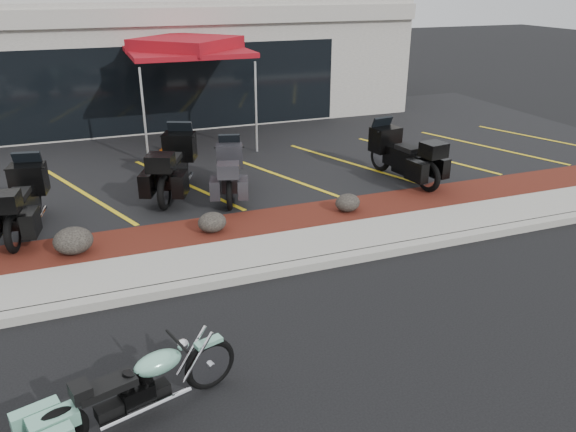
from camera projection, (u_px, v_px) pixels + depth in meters
name	position (u px, v px, depth m)	size (l,w,h in m)	color
ground	(256.00, 309.00, 8.50)	(90.00, 90.00, 0.00)	black
curb	(239.00, 277.00, 9.25)	(24.00, 0.25, 0.15)	gray
sidewalk	(228.00, 259.00, 9.85)	(24.00, 1.20, 0.15)	gray
mulch_bed	(212.00, 232.00, 10.88)	(24.00, 1.20, 0.16)	#3C110D
upper_lot	(167.00, 156.00, 15.54)	(26.00, 9.60, 0.15)	black
dealership_building	(134.00, 57.00, 20.19)	(18.00, 8.16, 4.00)	gray
boulder_left	(73.00, 241.00, 9.78)	(0.68, 0.57, 0.48)	black
boulder_mid	(212.00, 222.00, 10.64)	(0.55, 0.45, 0.39)	black
boulder_right	(348.00, 203.00, 11.59)	(0.52, 0.44, 0.37)	black
hero_cruiser	(209.00, 357.00, 6.70)	(2.51, 0.64, 0.88)	#74B49A
touring_black_front	(32.00, 184.00, 11.21)	(2.33, 0.89, 1.36)	black
touring_black_mid	(182.00, 152.00, 13.15)	(2.50, 0.95, 1.45)	black
touring_grey	(230.00, 160.00, 12.93)	(2.11, 0.81, 1.23)	#2A292D
touring_black_rear	(381.00, 144.00, 13.87)	(2.36, 0.90, 1.38)	black
traffic_cone	(166.00, 143.00, 15.65)	(0.33, 0.33, 0.46)	#DA5007
popup_canopy	(187.00, 48.00, 15.48)	(3.32, 3.32, 2.98)	silver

